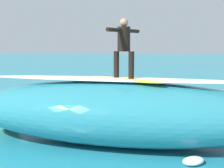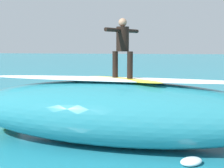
{
  "view_description": "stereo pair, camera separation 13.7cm",
  "coord_description": "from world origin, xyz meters",
  "px_view_note": "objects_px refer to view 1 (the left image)",
  "views": [
    {
      "loc": [
        -0.37,
        9.56,
        2.6
      ],
      "look_at": [
        0.58,
        0.36,
        1.27
      ],
      "focal_mm": 45.68,
      "sensor_mm": 36.0,
      "label": 1
    },
    {
      "loc": [
        -0.5,
        9.54,
        2.6
      ],
      "look_at": [
        0.58,
        0.36,
        1.27
      ],
      "focal_mm": 45.68,
      "sensor_mm": 36.0,
      "label": 2
    }
  ],
  "objects_px": {
    "surfboard_riding": "(124,79)",
    "surfboard_paddling": "(105,106)",
    "buoy_marker": "(8,116)",
    "surfer_paddling": "(108,102)",
    "surfer_riding": "(124,44)"
  },
  "relations": [
    {
      "from": "surfboard_paddling",
      "to": "surfer_paddling",
      "type": "distance_m",
      "value": 0.22
    },
    {
      "from": "surfboard_riding",
      "to": "surfer_paddling",
      "type": "distance_m",
      "value": 4.56
    },
    {
      "from": "surfer_riding",
      "to": "buoy_marker",
      "type": "distance_m",
      "value": 4.4
    },
    {
      "from": "surfboard_riding",
      "to": "buoy_marker",
      "type": "height_order",
      "value": "surfboard_riding"
    },
    {
      "from": "surfboard_riding",
      "to": "surfer_riding",
      "type": "height_order",
      "value": "surfer_riding"
    },
    {
      "from": "surfboard_paddling",
      "to": "buoy_marker",
      "type": "height_order",
      "value": "buoy_marker"
    },
    {
      "from": "surfboard_riding",
      "to": "surfboard_paddling",
      "type": "xyz_separation_m",
      "value": [
        1.01,
        -4.15,
        -1.64
      ]
    },
    {
      "from": "surfboard_riding",
      "to": "surfer_riding",
      "type": "xyz_separation_m",
      "value": [
        -0.0,
        0.0,
        0.9
      ]
    },
    {
      "from": "surfboard_paddling",
      "to": "surfboard_riding",
      "type": "bearing_deg",
      "value": 70.08
    },
    {
      "from": "buoy_marker",
      "to": "surfer_riding",
      "type": "bearing_deg",
      "value": 163.84
    },
    {
      "from": "surfer_riding",
      "to": "surfboard_paddling",
      "type": "relative_size",
      "value": 0.67
    },
    {
      "from": "surfboard_riding",
      "to": "surfer_paddling",
      "type": "xyz_separation_m",
      "value": [
        0.91,
        -4.22,
        -1.46
      ]
    },
    {
      "from": "surfboard_paddling",
      "to": "surfer_riding",
      "type": "bearing_deg",
      "value": 70.08
    },
    {
      "from": "surfer_riding",
      "to": "buoy_marker",
      "type": "bearing_deg",
      "value": 12.95
    },
    {
      "from": "surfer_riding",
      "to": "surfboard_paddling",
      "type": "xyz_separation_m",
      "value": [
        1.01,
        -4.15,
        -2.54
      ]
    }
  ]
}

